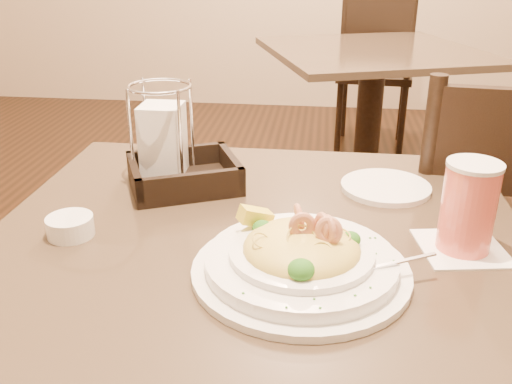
# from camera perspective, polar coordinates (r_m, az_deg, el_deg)

# --- Properties ---
(main_table) EXTENTS (0.90, 0.90, 0.72)m
(main_table) POSITION_cam_1_polar(r_m,az_deg,el_deg) (1.06, -0.14, -15.92)
(main_table) COLOR black
(main_table) RESTS_ON ground
(background_table) EXTENTS (1.15, 1.15, 0.72)m
(background_table) POSITION_cam_1_polar(r_m,az_deg,el_deg) (2.75, 11.36, 9.17)
(background_table) COLOR black
(background_table) RESTS_ON ground
(dining_chair_near) EXTENTS (0.46, 0.46, 0.93)m
(dining_chair_near) POSITION_cam_1_polar(r_m,az_deg,el_deg) (1.49, 22.43, -5.01)
(dining_chair_near) COLOR black
(dining_chair_near) RESTS_ON ground
(dining_chair_far) EXTENTS (0.46, 0.46, 0.93)m
(dining_chair_far) POSITION_cam_1_polar(r_m,az_deg,el_deg) (3.44, 11.80, 12.07)
(dining_chair_far) COLOR black
(dining_chair_far) RESTS_ON ground
(pasta_bowl) EXTENTS (0.35, 0.32, 0.10)m
(pasta_bowl) POSITION_cam_1_polar(r_m,az_deg,el_deg) (0.83, 4.54, -6.52)
(pasta_bowl) COLOR white
(pasta_bowl) RESTS_ON main_table
(drink_glass) EXTENTS (0.15, 0.15, 0.15)m
(drink_glass) POSITION_cam_1_polar(r_m,az_deg,el_deg) (0.93, 20.46, -1.49)
(drink_glass) COLOR white
(drink_glass) RESTS_ON main_table
(bread_basket) EXTENTS (0.26, 0.24, 0.06)m
(bread_basket) POSITION_cam_1_polar(r_m,az_deg,el_deg) (1.13, -7.19, 1.51)
(bread_basket) COLOR black
(bread_basket) RESTS_ON main_table
(napkin_caddy) EXTENTS (0.12, 0.12, 0.20)m
(napkin_caddy) POSITION_cam_1_polar(r_m,az_deg,el_deg) (1.15, -9.28, 5.15)
(napkin_caddy) COLOR silver
(napkin_caddy) RESTS_ON main_table
(side_plate) EXTENTS (0.22, 0.22, 0.01)m
(side_plate) POSITION_cam_1_polar(r_m,az_deg,el_deg) (1.14, 12.83, 0.49)
(side_plate) COLOR white
(side_plate) RESTS_ON main_table
(butter_ramekin) EXTENTS (0.09, 0.09, 0.03)m
(butter_ramekin) POSITION_cam_1_polar(r_m,az_deg,el_deg) (0.99, -18.08, -3.28)
(butter_ramekin) COLOR white
(butter_ramekin) RESTS_ON main_table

